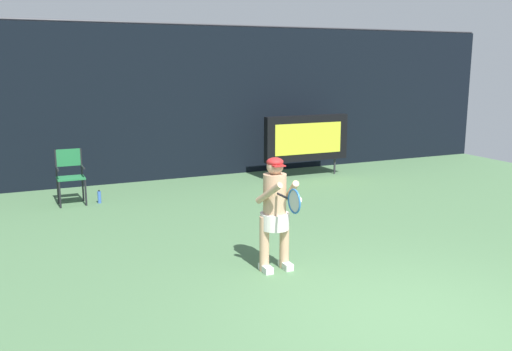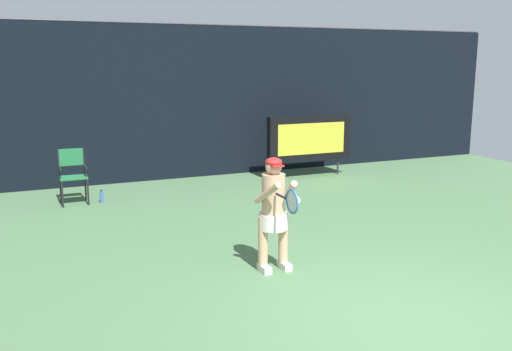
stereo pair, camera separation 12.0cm
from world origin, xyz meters
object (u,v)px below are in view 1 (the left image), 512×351
water_bottle (99,197)px  tennis_racket (293,201)px  tennis_player (275,208)px  scoreboard (307,138)px  umpire_chair (70,173)px

water_bottle → tennis_racket: bearing=-73.8°
water_bottle → tennis_player: (1.58, -4.70, 0.73)m
scoreboard → water_bottle: (-5.07, -0.65, -0.82)m
umpire_chair → tennis_player: size_ratio=0.70×
water_bottle → tennis_player: 5.01m
umpire_chair → tennis_player: bearing=-66.8°
water_bottle → tennis_racket: size_ratio=0.44×
tennis_player → tennis_racket: (-0.05, -0.59, 0.24)m
scoreboard → water_bottle: scoreboard is taller
scoreboard → tennis_racket: 6.92m
water_bottle → tennis_racket: tennis_racket is taller
umpire_chair → water_bottle: (0.51, -0.17, -0.50)m
water_bottle → tennis_racket: (1.53, -5.29, 0.97)m
umpire_chair → scoreboard: bearing=4.9°
tennis_player → tennis_racket: bearing=-94.5°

